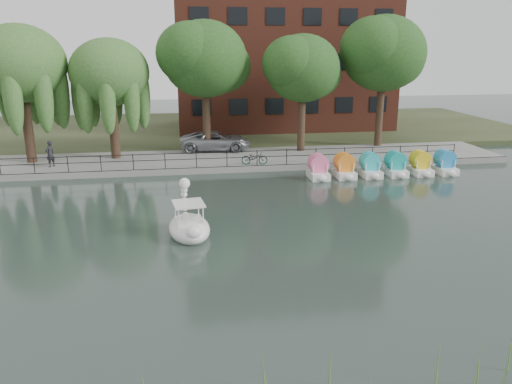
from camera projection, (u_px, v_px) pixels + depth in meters
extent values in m
plane|color=#3A4644|center=(259.00, 250.00, 20.33)|extent=(120.00, 120.00, 0.00)
cube|color=gray|center=(223.00, 160.00, 35.44)|extent=(40.00, 6.00, 0.40)
cube|color=gray|center=(227.00, 170.00, 32.65)|extent=(40.00, 0.25, 0.40)
cube|color=#47512D|center=(210.00, 129.00, 48.71)|extent=(60.00, 22.00, 0.36)
cylinder|color=black|center=(227.00, 152.00, 32.51)|extent=(32.00, 0.04, 0.04)
cylinder|color=black|center=(227.00, 158.00, 32.62)|extent=(32.00, 0.04, 0.04)
cylinder|color=black|center=(227.00, 159.00, 32.64)|extent=(0.05, 0.05, 1.00)
cube|color=#4C1E16|center=(282.00, 30.00, 47.14)|extent=(20.00, 10.00, 18.00)
cylinder|color=#473323|center=(28.00, 131.00, 33.36)|extent=(0.60, 0.60, 4.20)
ellipsoid|color=#59873E|center=(20.00, 63.00, 32.11)|extent=(5.88, 5.88, 5.00)
cylinder|color=#473323|center=(114.00, 131.00, 34.70)|extent=(0.60, 0.60, 3.80)
ellipsoid|color=#59873E|center=(109.00, 72.00, 33.56)|extent=(5.32, 5.32, 4.52)
cylinder|color=#473323|center=(207.00, 122.00, 36.49)|extent=(0.60, 0.60, 4.50)
ellipsoid|color=#356325|center=(205.00, 59.00, 35.23)|extent=(6.00, 6.00, 5.10)
cylinder|color=#473323|center=(301.00, 124.00, 37.11)|extent=(0.60, 0.60, 4.05)
ellipsoid|color=#356325|center=(303.00, 68.00, 35.97)|extent=(5.40, 5.40, 4.59)
cylinder|color=#473323|center=(379.00, 115.00, 38.91)|extent=(0.60, 0.60, 4.72)
ellipsoid|color=#356325|center=(384.00, 53.00, 37.59)|extent=(6.30, 6.30, 5.36)
imported|color=gray|center=(216.00, 139.00, 37.41)|extent=(3.26, 6.23, 1.67)
imported|color=gray|center=(255.00, 157.00, 33.10)|extent=(0.81, 1.78, 1.00)
imported|color=black|center=(50.00, 152.00, 32.33)|extent=(0.81, 0.86, 1.98)
ellipsoid|color=white|center=(189.00, 229.00, 21.86)|extent=(2.12, 3.01, 0.62)
cube|color=white|center=(189.00, 223.00, 21.68)|extent=(1.30, 1.39, 0.31)
cube|color=white|center=(189.00, 204.00, 21.48)|extent=(1.47, 1.56, 0.06)
ellipsoid|color=white|center=(194.00, 233.00, 20.69)|extent=(0.72, 0.59, 0.58)
sphere|color=white|center=(184.00, 183.00, 22.21)|extent=(0.50, 0.50, 0.50)
cone|color=black|center=(183.00, 182.00, 22.52)|extent=(0.24, 0.30, 0.21)
cylinder|color=yellow|center=(184.00, 183.00, 22.39)|extent=(0.28, 0.14, 0.27)
cube|color=white|center=(318.00, 175.00, 31.24)|extent=(1.15, 1.70, 0.44)
cylinder|color=pink|center=(318.00, 163.00, 31.13)|extent=(0.90, 1.20, 0.90)
cube|color=white|center=(344.00, 174.00, 31.49)|extent=(1.15, 1.70, 0.44)
cylinder|color=orange|center=(344.00, 162.00, 31.37)|extent=(0.90, 1.20, 0.90)
cube|color=white|center=(370.00, 173.00, 31.74)|extent=(1.15, 1.70, 0.44)
cylinder|color=#2DB4BD|center=(370.00, 161.00, 31.62)|extent=(0.90, 1.20, 0.90)
cube|color=white|center=(395.00, 172.00, 31.98)|extent=(1.15, 1.70, 0.44)
cylinder|color=teal|center=(395.00, 161.00, 31.87)|extent=(0.90, 1.20, 0.90)
cube|color=white|center=(420.00, 171.00, 32.23)|extent=(1.15, 1.70, 0.44)
cylinder|color=gold|center=(420.00, 160.00, 32.12)|extent=(0.90, 1.20, 0.90)
cube|color=white|center=(445.00, 170.00, 32.48)|extent=(1.15, 1.70, 0.44)
cylinder|color=#2886C6|center=(445.00, 159.00, 32.37)|extent=(0.90, 1.20, 0.90)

